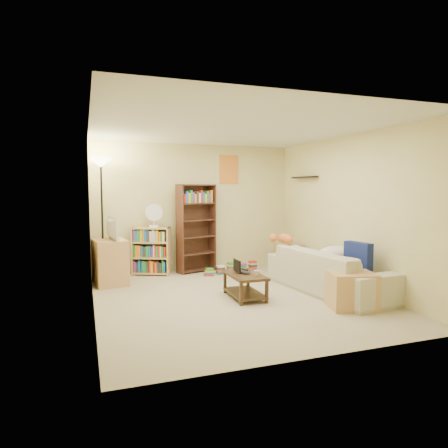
# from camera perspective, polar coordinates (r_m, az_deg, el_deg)

# --- Properties ---
(room) EXTENTS (4.50, 4.54, 2.52)m
(room) POSITION_cam_1_polar(r_m,az_deg,el_deg) (5.85, 1.59, 5.02)
(room) COLOR #BFB08F
(room) RESTS_ON ground
(sofa) EXTENTS (2.46, 1.31, 0.67)m
(sofa) POSITION_cam_1_polar(r_m,az_deg,el_deg) (6.57, 14.84, -6.44)
(sofa) COLOR #B9B599
(sofa) RESTS_ON ground
(navy_pillow) EXTENTS (0.21, 0.46, 0.40)m
(navy_pillow) POSITION_cam_1_polar(r_m,az_deg,el_deg) (6.22, 18.61, -4.31)
(navy_pillow) COLOR navy
(navy_pillow) RESTS_ON sofa
(cream_blanket) EXTENTS (0.62, 0.44, 0.27)m
(cream_blanket) POSITION_cam_1_polar(r_m,az_deg,el_deg) (6.67, 15.69, -4.19)
(cream_blanket) COLOR silver
(cream_blanket) RESTS_ON sofa
(tabby_cat) EXTENTS (0.53, 0.22, 0.18)m
(tabby_cat) POSITION_cam_1_polar(r_m,az_deg,el_deg) (7.03, 8.46, -2.05)
(tabby_cat) COLOR orange
(tabby_cat) RESTS_ON sofa
(coffee_table) EXTENTS (0.47, 0.83, 0.36)m
(coffee_table) POSITION_cam_1_polar(r_m,az_deg,el_deg) (6.01, 3.00, -8.42)
(coffee_table) COLOR #3B2A16
(coffee_table) RESTS_ON ground
(laptop) EXTENTS (0.44, 0.39, 0.03)m
(laptop) POSITION_cam_1_polar(r_m,az_deg,el_deg) (6.09, 2.92, -6.79)
(laptop) COLOR black
(laptop) RESTS_ON coffee_table
(laptop_screen) EXTENTS (0.02, 0.27, 0.18)m
(laptop_screen) POSITION_cam_1_polar(r_m,az_deg,el_deg) (6.03, 1.87, -5.97)
(laptop_screen) COLOR white
(laptop_screen) RESTS_ON laptop
(mug) EXTENTS (0.10, 0.10, 0.08)m
(mug) POSITION_cam_1_polar(r_m,az_deg,el_deg) (5.85, 4.73, -7.01)
(mug) COLOR silver
(mug) RESTS_ON coffee_table
(tv_remote) EXTENTS (0.08, 0.15, 0.02)m
(tv_remote) POSITION_cam_1_polar(r_m,az_deg,el_deg) (6.26, 2.88, -6.49)
(tv_remote) COLOR black
(tv_remote) RESTS_ON coffee_table
(tv_stand) EXTENTS (0.60, 0.78, 0.77)m
(tv_stand) POSITION_cam_1_polar(r_m,az_deg,el_deg) (7.11, -15.98, -5.22)
(tv_stand) COLOR tan
(tv_stand) RESTS_ON ground
(television) EXTENTS (0.69, 0.27, 0.38)m
(television) POSITION_cam_1_polar(r_m,az_deg,el_deg) (7.04, -16.09, -0.61)
(television) COLOR black
(television) RESTS_ON tv_stand
(tall_bookshelf) EXTENTS (0.81, 0.48, 1.71)m
(tall_bookshelf) POSITION_cam_1_polar(r_m,az_deg,el_deg) (7.80, -3.97, -0.28)
(tall_bookshelf) COLOR #46251B
(tall_bookshelf) RESTS_ON ground
(short_bookshelf) EXTENTS (0.76, 0.54, 0.91)m
(short_bookshelf) POSITION_cam_1_polar(r_m,az_deg,el_deg) (7.69, -10.35, -3.81)
(short_bookshelf) COLOR tan
(short_bookshelf) RESTS_ON ground
(desk_fan) EXTENTS (0.32, 0.18, 0.44)m
(desk_fan) POSITION_cam_1_polar(r_m,az_deg,el_deg) (7.58, -10.01, 1.29)
(desk_fan) COLOR white
(desk_fan) RESTS_ON short_bookshelf
(floor_lamp) EXTENTS (0.36, 0.36, 2.15)m
(floor_lamp) POSITION_cam_1_polar(r_m,az_deg,el_deg) (7.20, -17.12, 5.52)
(floor_lamp) COLOR black
(floor_lamp) RESTS_ON ground
(side_table) EXTENTS (0.52, 0.52, 0.54)m
(side_table) POSITION_cam_1_polar(r_m,az_deg,el_deg) (8.05, 9.22, -4.73)
(side_table) COLOR tan
(side_table) RESTS_ON ground
(end_cabinet) EXTENTS (0.70, 0.63, 0.49)m
(end_cabinet) POSITION_cam_1_polar(r_m,az_deg,el_deg) (5.77, 17.74, -9.03)
(end_cabinet) COLOR tan
(end_cabinet) RESTS_ON ground
(book_stacks) EXTENTS (1.15, 0.36, 0.20)m
(book_stacks) POSITION_cam_1_polar(r_m,az_deg,el_deg) (7.81, 1.23, -6.33)
(book_stacks) COLOR red
(book_stacks) RESTS_ON ground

